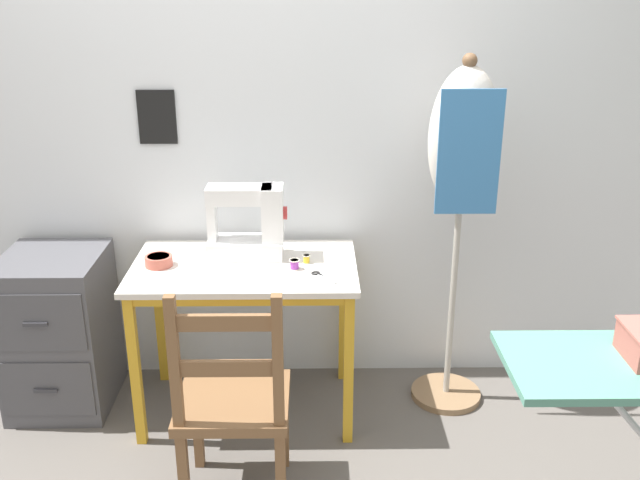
{
  "coord_description": "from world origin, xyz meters",
  "views": [
    {
      "loc": [
        0.29,
        -2.48,
        1.86
      ],
      "look_at": [
        0.32,
        0.26,
        0.82
      ],
      "focal_mm": 40.0,
      "sensor_mm": 36.0,
      "label": 1
    }
  ],
  "objects": [
    {
      "name": "filing_cabinet",
      "position": [
        -0.84,
        0.36,
        0.36
      ],
      "size": [
        0.43,
        0.48,
        0.71
      ],
      "color": "#4C4C51",
      "rests_on": "ground_plane"
    },
    {
      "name": "sewing_table",
      "position": [
        0.0,
        0.28,
        0.61
      ],
      "size": [
        0.95,
        0.58,
        0.7
      ],
      "color": "silver",
      "rests_on": "ground_plane"
    },
    {
      "name": "thread_spool_mid_table",
      "position": [
        0.26,
        0.3,
        0.72
      ],
      "size": [
        0.03,
        0.03,
        0.04
      ],
      "color": "yellow",
      "rests_on": "sewing_table"
    },
    {
      "name": "scissors",
      "position": [
        0.32,
        0.16,
        0.71
      ],
      "size": [
        0.12,
        0.13,
        0.01
      ],
      "color": "silver",
      "rests_on": "sewing_table"
    },
    {
      "name": "wall_back",
      "position": [
        -0.0,
        0.65,
        1.27
      ],
      "size": [
        10.0,
        0.06,
        2.55
      ],
      "color": "silver",
      "rests_on": "ground_plane"
    },
    {
      "name": "wooden_chair",
      "position": [
        0.0,
        -0.31,
        0.42
      ],
      "size": [
        0.4,
        0.38,
        0.9
      ],
      "color": "brown",
      "rests_on": "ground_plane"
    },
    {
      "name": "fabric_bowl",
      "position": [
        -0.36,
        0.28,
        0.73
      ],
      "size": [
        0.12,
        0.12,
        0.04
      ],
      "color": "#B25647",
      "rests_on": "sewing_table"
    },
    {
      "name": "dress_form",
      "position": [
        0.91,
        0.36,
        1.12
      ],
      "size": [
        0.32,
        0.32,
        1.56
      ],
      "color": "#846647",
      "rests_on": "ground_plane"
    },
    {
      "name": "ground_plane",
      "position": [
        0.0,
        0.0,
        0.0
      ],
      "size": [
        14.0,
        14.0,
        0.0
      ],
      "primitive_type": "plane",
      "color": "#5B5651"
    },
    {
      "name": "thread_spool_near_machine",
      "position": [
        0.21,
        0.24,
        0.72
      ],
      "size": [
        0.04,
        0.04,
        0.04
      ],
      "color": "purple",
      "rests_on": "sewing_table"
    },
    {
      "name": "sewing_machine",
      "position": [
        0.03,
        0.38,
        0.85
      ],
      "size": [
        0.34,
        0.16,
        0.34
      ],
      "color": "white",
      "rests_on": "sewing_table"
    }
  ]
}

